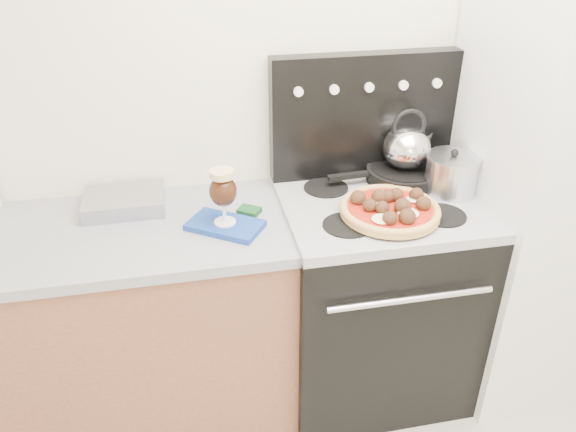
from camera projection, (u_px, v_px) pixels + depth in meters
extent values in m
cube|color=silver|center=(341.00, 93.00, 2.26)|extent=(3.50, 0.01, 2.50)
cube|color=brown|center=(105.00, 333.00, 2.23)|extent=(1.45, 0.60, 0.86)
cube|color=#9797A0|center=(85.00, 237.00, 2.01)|extent=(1.48, 0.63, 0.04)
cube|color=black|center=(372.00, 300.00, 2.40)|extent=(0.76, 0.65, 0.88)
cube|color=#ADADB2|center=(381.00, 206.00, 2.17)|extent=(0.76, 0.65, 0.04)
cube|color=black|center=(363.00, 115.00, 2.27)|extent=(0.76, 0.08, 0.50)
cube|color=silver|center=(550.00, 181.00, 2.24)|extent=(0.64, 0.68, 1.90)
cube|color=silver|center=(125.00, 202.00, 2.14)|extent=(0.30, 0.22, 0.06)
cube|color=#1A3D97|center=(225.00, 225.00, 2.02)|extent=(0.30, 0.27, 0.02)
cylinder|color=black|center=(389.00, 215.00, 2.05)|extent=(0.41, 0.41, 0.01)
cylinder|color=black|center=(404.00, 174.00, 2.30)|extent=(0.33, 0.33, 0.05)
cylinder|color=silver|center=(451.00, 175.00, 2.19)|extent=(0.24, 0.24, 0.15)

